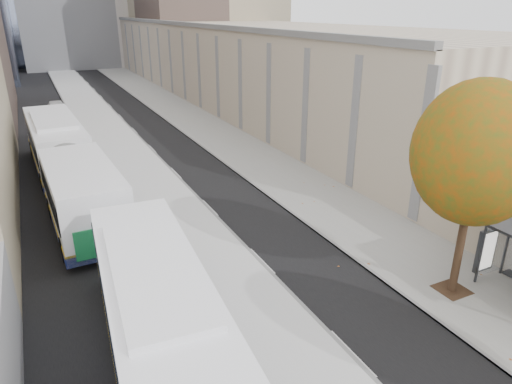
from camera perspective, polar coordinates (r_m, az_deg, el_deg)
bus_platform at (r=33.30m, az=-16.20°, el=4.42°), size 4.25×150.00×0.15m
sidewalk at (r=35.44m, az=-3.38°, el=6.24°), size 4.75×150.00×0.08m
building_tan at (r=65.52m, az=-4.26°, el=16.95°), size 18.00×92.00×8.00m
tree_c at (r=16.38m, az=25.94°, el=4.32°), size 4.20×4.20×7.28m
bus_far at (r=27.44m, az=-22.70°, el=3.57°), size 3.62×19.27×3.20m
distant_car at (r=48.41m, az=-23.68°, el=9.54°), size 1.83×4.29×1.44m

